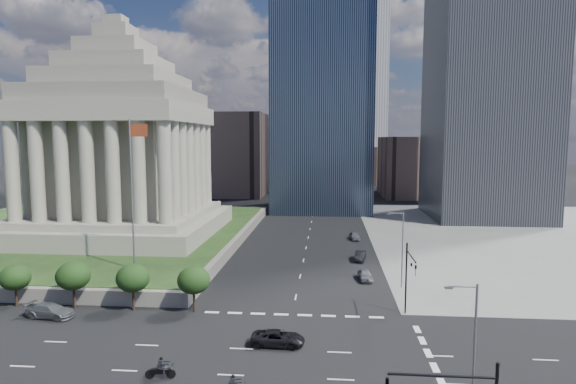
# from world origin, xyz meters

# --- Properties ---
(ground) EXTENTS (500.00, 500.00, 0.00)m
(ground) POSITION_xyz_m (0.00, 100.00, 0.00)
(ground) COLOR black
(ground) RESTS_ON ground
(sidewalk_ne) EXTENTS (68.00, 90.00, 0.03)m
(sidewalk_ne) POSITION_xyz_m (46.00, 60.00, 0.01)
(sidewalk_ne) COLOR slate
(sidewalk_ne) RESTS_ON ground
(plaza_terrace) EXTENTS (66.00, 70.00, 1.80)m
(plaza_terrace) POSITION_xyz_m (-45.00, 50.00, 0.90)
(plaza_terrace) COLOR slate
(plaza_terrace) RESTS_ON ground
(plaza_lawn) EXTENTS (64.00, 68.00, 0.10)m
(plaza_lawn) POSITION_xyz_m (-45.00, 50.00, 1.85)
(plaza_lawn) COLOR #1F3A17
(plaza_lawn) RESTS_ON plaza_terrace
(war_memorial) EXTENTS (34.00, 34.00, 39.00)m
(war_memorial) POSITION_xyz_m (-34.00, 48.00, 21.40)
(war_memorial) COLOR gray
(war_memorial) RESTS_ON plaza_lawn
(flagpole) EXTENTS (2.52, 0.24, 20.00)m
(flagpole) POSITION_xyz_m (-21.83, 24.00, 13.11)
(flagpole) COLOR slate
(flagpole) RESTS_ON plaza_lawn
(midrise_glass) EXTENTS (26.00, 26.00, 60.00)m
(midrise_glass) POSITION_xyz_m (2.00, 95.00, 30.00)
(midrise_glass) COLOR black
(midrise_glass) RESTS_ON ground
(highrise_ne) EXTENTS (26.00, 28.00, 100.00)m
(highrise_ne) POSITION_xyz_m (42.00, 85.00, 50.00)
(highrise_ne) COLOR black
(highrise_ne) RESTS_ON ground
(building_filler_ne) EXTENTS (20.00, 30.00, 20.00)m
(building_filler_ne) POSITION_xyz_m (32.00, 130.00, 10.00)
(building_filler_ne) COLOR brown
(building_filler_ne) RESTS_ON ground
(building_filler_nw) EXTENTS (24.00, 30.00, 28.00)m
(building_filler_nw) POSITION_xyz_m (-30.00, 130.00, 14.00)
(building_filler_nw) COLOR brown
(building_filler_nw) RESTS_ON ground
(traffic_signal_ne) EXTENTS (0.30, 5.74, 8.00)m
(traffic_signal_ne) POSITION_xyz_m (12.50, 13.70, 5.25)
(traffic_signal_ne) COLOR black
(traffic_signal_ne) RESTS_ON ground
(street_lamp_south) EXTENTS (2.13, 0.22, 10.00)m
(street_lamp_south) POSITION_xyz_m (13.33, -6.00, 5.66)
(street_lamp_south) COLOR slate
(street_lamp_south) RESTS_ON ground
(street_lamp_north) EXTENTS (2.13, 0.22, 10.00)m
(street_lamp_north) POSITION_xyz_m (13.33, 25.00, 5.66)
(street_lamp_north) COLOR slate
(street_lamp_north) RESTS_ON ground
(pickup_truck) EXTENTS (2.39, 5.07, 1.40)m
(pickup_truck) POSITION_xyz_m (-0.72, 6.04, 0.70)
(pickup_truck) COLOR black
(pickup_truck) RESTS_ON ground
(suv_grey) EXTENTS (2.91, 5.59, 1.55)m
(suv_grey) POSITION_xyz_m (-26.08, 11.00, 0.77)
(suv_grey) COLOR #575A5F
(suv_grey) RESTS_ON ground
(parked_sedan_near) EXTENTS (4.47, 2.15, 1.47)m
(parked_sedan_near) POSITION_xyz_m (9.00, 27.93, 0.74)
(parked_sedan_near) COLOR gray
(parked_sedan_near) RESTS_ON ground
(parked_sedan_mid) EXTENTS (2.19, 4.52, 1.43)m
(parked_sedan_mid) POSITION_xyz_m (9.00, 38.72, 0.71)
(parked_sedan_mid) COLOR black
(parked_sedan_mid) RESTS_ON ground
(parked_sedan_far) EXTENTS (4.47, 2.24, 1.46)m
(parked_sedan_far) POSITION_xyz_m (9.00, 54.61, 0.73)
(parked_sedan_far) COLOR slate
(parked_sedan_far) RESTS_ON ground
(motorcycle_trail) EXTENTS (2.54, 0.96, 1.85)m
(motorcycle_trail) POSITION_xyz_m (-9.53, -1.04, 0.92)
(motorcycle_trail) COLOR black
(motorcycle_trail) RESTS_ON ground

